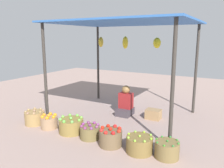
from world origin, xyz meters
name	(u,v)px	position (x,y,z in m)	size (l,w,h in m)	color
ground_plane	(124,116)	(0.00, 0.00, 0.00)	(14.00, 14.00, 0.00)	gray
market_stall_structure	(125,29)	(0.00, 0.00, 2.19)	(3.32, 2.62, 2.36)	#38332D
vendor_person	(125,104)	(0.00, 0.10, 0.30)	(0.36, 0.44, 0.78)	#413940
basket_potatoes	(35,118)	(-1.57, -1.50, 0.15)	(0.46, 0.46, 0.35)	#9B7B49
basket_oranges	(49,122)	(-1.09, -1.53, 0.14)	(0.37, 0.37, 0.33)	#9D7B5A
basket_green_apples	(71,126)	(-0.51, -1.48, 0.15)	(0.52, 0.52, 0.35)	olive
basket_purple_onions	(90,132)	(0.00, -1.52, 0.13)	(0.40, 0.40, 0.31)	brown
basket_red_tomatoes	(111,137)	(0.52, -1.59, 0.16)	(0.43, 0.43, 0.36)	brown
basket_limes	(139,144)	(1.09, -1.57, 0.14)	(0.47, 0.47, 0.33)	brown
basket_green_chilies	(167,149)	(1.56, -1.51, 0.14)	(0.41, 0.41, 0.31)	brown
wooden_crate_near_vendor	(153,114)	(0.74, 0.17, 0.12)	(0.36, 0.28, 0.24)	#A07C51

